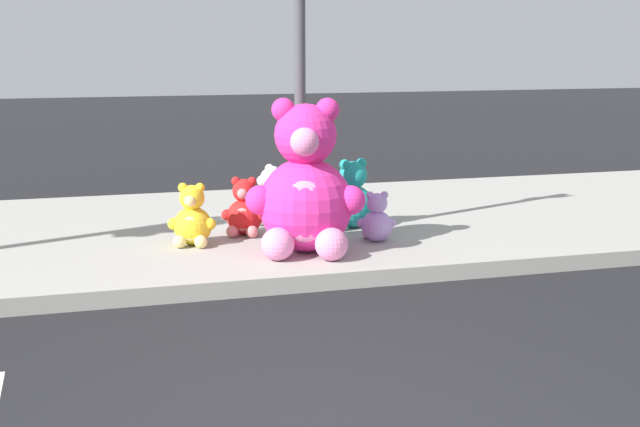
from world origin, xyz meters
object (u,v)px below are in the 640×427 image
Objects in this scene: plush_white at (270,200)px; plush_red at (244,212)px; plush_pink_large at (306,192)px; plush_teal at (352,200)px; sign_pole at (300,66)px; plush_lavender at (377,221)px; plush_yellow at (192,220)px.

plush_white is 0.64m from plush_red.
plush_pink_large is 1.96× the size of plush_teal.
sign_pole reaches higher than plush_lavender.
sign_pole is 5.30× the size of plush_yellow.
plush_yellow is 1.79m from plush_lavender.
plush_pink_large is 2.86× the size of plush_lavender.
sign_pole is 1.57m from plush_red.
sign_pole is 6.41× the size of plush_lavender.
plush_pink_large is at bearing -128.92° from plush_teal.
sign_pole is 1.65m from plush_white.
plush_teal reaches higher than plush_lavender.
plush_white is at bearing 52.96° from plush_red.
sign_pole reaches higher than plush_pink_large.
plush_yellow is 1.25m from plush_white.
plush_pink_large is 2.36× the size of plush_yellow.
plush_white reaches higher than plush_lavender.
plush_yellow is 1.02× the size of plush_red.
sign_pole is 1.81m from plush_yellow.
plush_pink_large is at bearing -88.97° from plush_white.
plush_teal is at bearing 12.04° from plush_yellow.
plush_white is 1.40m from plush_lavender.
plush_teal is at bearing 51.08° from plush_pink_large.
plush_yellow is at bearing 149.87° from plush_pink_large.
plush_pink_large is at bearing -100.21° from sign_pole.
plush_teal is at bearing 27.99° from sign_pole.
plush_white reaches higher than plush_red.
plush_red is at bearing 115.31° from plush_pink_large.
sign_pole reaches higher than plush_yellow.
sign_pole is at bearing -80.52° from plush_white.
plush_red is (-0.41, 0.87, -0.33)m from plush_pink_large.
plush_lavender is at bearing 16.68° from plush_pink_large.
plush_lavender is at bearing -10.65° from plush_yellow.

